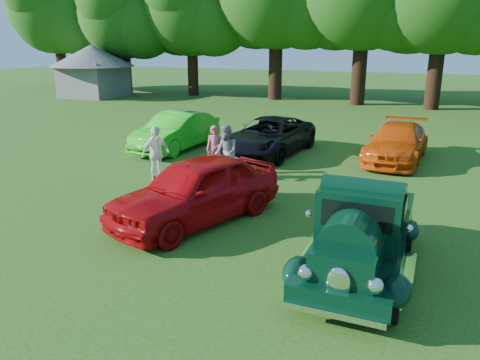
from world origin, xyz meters
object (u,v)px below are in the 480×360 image
at_px(spectator_white, 156,153).
at_px(gazebo, 93,65).
at_px(back_car_lime, 176,131).
at_px(back_car_orange, 397,143).
at_px(spectator_grey, 226,152).
at_px(red_convertible, 196,190).
at_px(spectator_pink, 215,150).
at_px(hero_pickup, 361,234).
at_px(back_car_black, 269,136).

bearing_deg(spectator_white, gazebo, 65.38).
height_order(back_car_lime, back_car_orange, back_car_lime).
xyz_separation_m(spectator_grey, spectator_white, (-1.92, -1.01, 0.00)).
relative_size(back_car_lime, spectator_white, 2.61).
xyz_separation_m(red_convertible, gazebo, (-19.75, 20.08, 1.62)).
height_order(red_convertible, spectator_pink, spectator_pink).
relative_size(hero_pickup, spectator_white, 2.58).
distance_m(back_car_orange, gazebo, 26.51).
xyz_separation_m(spectator_grey, gazebo, (-18.88, 16.51, 1.56)).
bearing_deg(spectator_white, back_car_black, -2.25).
bearing_deg(back_car_black, back_car_lime, -164.63).
bearing_deg(spectator_white, back_car_lime, 43.48).
height_order(back_car_black, spectator_grey, spectator_grey).
relative_size(back_car_lime, back_car_black, 0.89).
distance_m(hero_pickup, spectator_white, 7.72).
distance_m(hero_pickup, back_car_black, 9.57).
xyz_separation_m(back_car_lime, back_car_orange, (8.21, 1.55, -0.07)).
xyz_separation_m(spectator_pink, gazebo, (-18.28, 16.08, 1.62)).
height_order(back_car_orange, gazebo, gazebo).
xyz_separation_m(red_convertible, spectator_white, (-2.78, 2.56, 0.07)).
height_order(back_car_orange, spectator_white, spectator_white).
bearing_deg(back_car_orange, back_car_lime, -166.08).
bearing_deg(gazebo, spectator_pink, -41.32).
distance_m(red_convertible, back_car_lime, 7.85).
relative_size(spectator_pink, spectator_grey, 0.93).
xyz_separation_m(red_convertible, spectator_grey, (-0.87, 3.58, 0.07)).
bearing_deg(back_car_orange, red_convertible, -112.12).
relative_size(back_car_black, spectator_pink, 3.17).
distance_m(spectator_white, gazebo, 24.44).
height_order(back_car_orange, spectator_pink, spectator_pink).
distance_m(red_convertible, back_car_orange, 8.92).
bearing_deg(red_convertible, back_car_lime, 143.47).
bearing_deg(hero_pickup, spectator_white, 151.92).
xyz_separation_m(back_car_black, spectator_pink, (-0.71, -3.21, 0.09)).
relative_size(hero_pickup, spectator_pink, 2.79).
relative_size(back_car_lime, spectator_pink, 2.83).
distance_m(spectator_grey, spectator_white, 2.17).
distance_m(back_car_orange, spectator_white, 8.59).
bearing_deg(red_convertible, back_car_orange, 84.10).
bearing_deg(gazebo, back_car_lime, -41.47).
relative_size(back_car_black, spectator_white, 2.93).
relative_size(red_convertible, spectator_grey, 2.71).
xyz_separation_m(back_car_orange, gazebo, (-23.57, 12.02, 1.74)).
relative_size(spectator_pink, gazebo, 0.24).
bearing_deg(red_convertible, spectator_grey, 123.05).
distance_m(back_car_black, gazebo, 23.00).
bearing_deg(back_car_orange, spectator_grey, -133.02).
bearing_deg(spectator_pink, hero_pickup, -67.75).
bearing_deg(back_car_lime, hero_pickup, -39.10).
bearing_deg(spectator_white, back_car_orange, -28.91).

